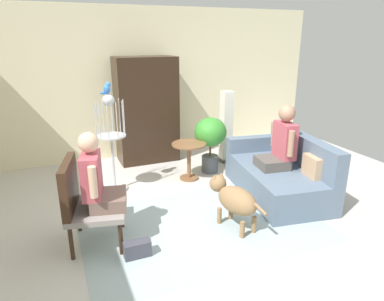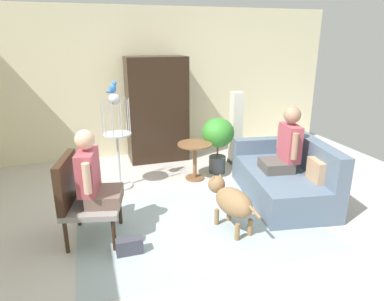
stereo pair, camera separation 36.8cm
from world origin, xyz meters
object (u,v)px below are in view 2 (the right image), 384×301
at_px(person_on_couch, 286,145).
at_px(potted_plant, 218,137).
at_px(column_lamp, 236,129).
at_px(person_on_armchair, 93,175).
at_px(couch, 285,177).
at_px(round_end_table, 195,155).
at_px(dog, 231,200).
at_px(bird_cage_stand, 117,140).
at_px(parrot, 113,87).
at_px(armchair, 80,194).
at_px(armoire_cabinet, 157,109).
at_px(handbag, 129,246).

relative_size(person_on_couch, potted_plant, 0.95).
bearing_deg(column_lamp, person_on_armchair, -144.49).
bearing_deg(couch, round_end_table, 136.15).
bearing_deg(couch, dog, -152.22).
bearing_deg(column_lamp, bird_cage_stand, -167.78).
bearing_deg(dog, parrot, 125.22).
height_order(parrot, potted_plant, parrot).
xyz_separation_m(armchair, column_lamp, (2.63, 1.73, 0.09)).
bearing_deg(armoire_cabinet, bird_cage_stand, -126.91).
relative_size(armchair, person_on_couch, 1.09).
height_order(column_lamp, handbag, column_lamp).
bearing_deg(potted_plant, armoire_cabinet, 128.66).
height_order(bird_cage_stand, potted_plant, bird_cage_stand).
relative_size(round_end_table, bird_cage_stand, 0.42).
bearing_deg(handbag, person_on_armchair, 124.43).
xyz_separation_m(round_end_table, parrot, (-1.18, 0.04, 1.09)).
bearing_deg(couch, person_on_couch, -154.21).
bearing_deg(armchair, person_on_armchair, -12.80).
height_order(round_end_table, column_lamp, column_lamp).
xyz_separation_m(person_on_armchair, dog, (1.50, -0.27, -0.39)).
relative_size(person_on_armchair, parrot, 4.86).
bearing_deg(person_on_couch, couch, 25.79).
bearing_deg(armchair, potted_plant, 32.75).
relative_size(armchair, round_end_table, 1.62).
xyz_separation_m(couch, column_lamp, (-0.10, 1.47, 0.34)).
bearing_deg(parrot, potted_plant, 3.94).
height_order(person_on_armchair, column_lamp, column_lamp).
bearing_deg(handbag, column_lamp, 45.06).
bearing_deg(person_on_couch, dog, -152.12).
bearing_deg(dog, armchair, 169.48).
relative_size(person_on_couch, bird_cage_stand, 0.62).
relative_size(person_on_couch, handbag, 3.19).
bearing_deg(armchair, dog, -10.52).
distance_m(bird_cage_stand, parrot, 0.75).
xyz_separation_m(bird_cage_stand, armoire_cabinet, (0.82, 1.10, 0.18)).
bearing_deg(armoire_cabinet, person_on_couch, -58.52).
height_order(person_on_armchair, potted_plant, person_on_armchair).
bearing_deg(dog, round_end_table, 87.87).
relative_size(parrot, handbag, 0.62).
bearing_deg(column_lamp, armchair, -146.69).
height_order(dog, potted_plant, potted_plant).
height_order(couch, dog, couch).
bearing_deg(round_end_table, armchair, -144.30).
distance_m(parrot, potted_plant, 1.85).
height_order(couch, handbag, couch).
height_order(person_on_armchair, parrot, parrot).
height_order(person_on_armchair, armoire_cabinet, armoire_cabinet).
height_order(person_on_couch, handbag, person_on_couch).
bearing_deg(round_end_table, couch, -43.85).
distance_m(bird_cage_stand, handbag, 1.86).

